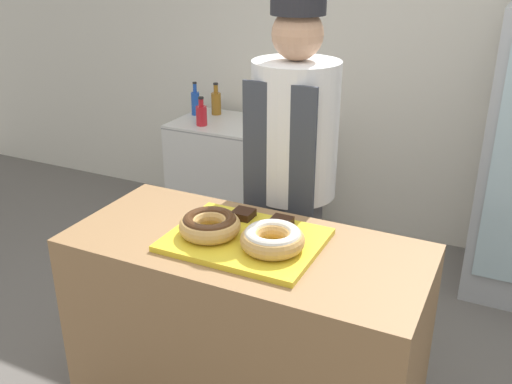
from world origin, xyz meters
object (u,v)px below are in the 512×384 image
at_px(serving_tray, 245,240).
at_px(brownie_back_right, 281,222).
at_px(donut_chocolate_glaze, 210,224).
at_px(bottle_blue, 195,102).
at_px(chest_freezer, 243,176).
at_px(donut_light_glaze, 273,238).
at_px(bottle_orange, 297,120).
at_px(bottle_amber, 216,102).
at_px(bottle_red, 201,115).
at_px(brownie_back_left, 243,214).
at_px(baker_person, 293,179).

distance_m(serving_tray, brownie_back_right, 0.18).
relative_size(donut_chocolate_glaze, bottle_blue, 0.99).
bearing_deg(chest_freezer, donut_light_glaze, -59.75).
height_order(donut_chocolate_glaze, brownie_back_right, donut_chocolate_glaze).
height_order(brownie_back_right, bottle_blue, bottle_blue).
bearing_deg(donut_chocolate_glaze, bottle_orange, 100.46).
bearing_deg(bottle_amber, brownie_back_right, -53.33).
xyz_separation_m(chest_freezer, bottle_red, (-0.25, -0.15, 0.48)).
relative_size(brownie_back_left, chest_freezer, 0.08).
height_order(bottle_blue, bottle_red, bottle_blue).
bearing_deg(bottle_amber, donut_chocolate_glaze, -61.11).
xyz_separation_m(baker_person, bottle_blue, (-1.28, 1.19, -0.03)).
relative_size(serving_tray, bottle_red, 2.92).
distance_m(donut_chocolate_glaze, bottle_red, 1.92).
bearing_deg(bottle_blue, brownie_back_right, -49.26).
xyz_separation_m(serving_tray, bottle_orange, (-0.45, 1.67, 0.00)).
relative_size(donut_light_glaze, bottle_orange, 0.93).
height_order(baker_person, bottle_orange, baker_person).
xyz_separation_m(chest_freezer, bottle_orange, (0.45, -0.07, 0.50)).
relative_size(donut_light_glaze, brownie_back_left, 2.91).
distance_m(bottle_blue, bottle_red, 0.29).
distance_m(donut_chocolate_glaze, brownie_back_right, 0.30).
xyz_separation_m(brownie_back_left, bottle_red, (-1.06, 1.43, -0.05)).
bearing_deg(donut_light_glaze, baker_person, 105.87).
distance_m(chest_freezer, bottle_blue, 0.66).
distance_m(donut_light_glaze, brownie_back_left, 0.30).
relative_size(brownie_back_left, bottle_red, 0.42).
xyz_separation_m(donut_chocolate_glaze, brownie_back_right, (0.22, 0.20, -0.03)).
bearing_deg(bottle_blue, brownie_back_left, -52.94).
distance_m(donut_light_glaze, bottle_red, 2.07).
relative_size(donut_light_glaze, bottle_red, 1.21).
xyz_separation_m(bottle_blue, bottle_amber, (0.13, 0.08, -0.00)).
bearing_deg(bottle_amber, bottle_blue, -149.65).
xyz_separation_m(serving_tray, chest_freezer, (-0.90, 1.74, -0.50)).
relative_size(donut_chocolate_glaze, bottle_red, 1.21).
bearing_deg(brownie_back_right, baker_person, 106.61).
bearing_deg(chest_freezer, serving_tray, -62.64).
relative_size(brownie_back_right, bottle_amber, 0.35).
relative_size(serving_tray, bottle_orange, 2.26).
height_order(donut_light_glaze, bottle_orange, bottle_orange).
bearing_deg(bottle_orange, baker_person, -69.04).
distance_m(donut_chocolate_glaze, bottle_blue, 2.20).
bearing_deg(donut_chocolate_glaze, bottle_red, 121.93).
distance_m(donut_light_glaze, bottle_amber, 2.34).
xyz_separation_m(brownie_back_right, bottle_orange, (-0.54, 1.51, -0.03)).
relative_size(baker_person, chest_freezer, 1.76).
xyz_separation_m(bottle_red, bottle_orange, (0.70, 0.08, 0.02)).
xyz_separation_m(brownie_back_left, bottle_amber, (-1.11, 1.73, -0.04)).
bearing_deg(bottle_blue, bottle_amber, 30.35).
distance_m(serving_tray, bottle_blue, 2.24).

